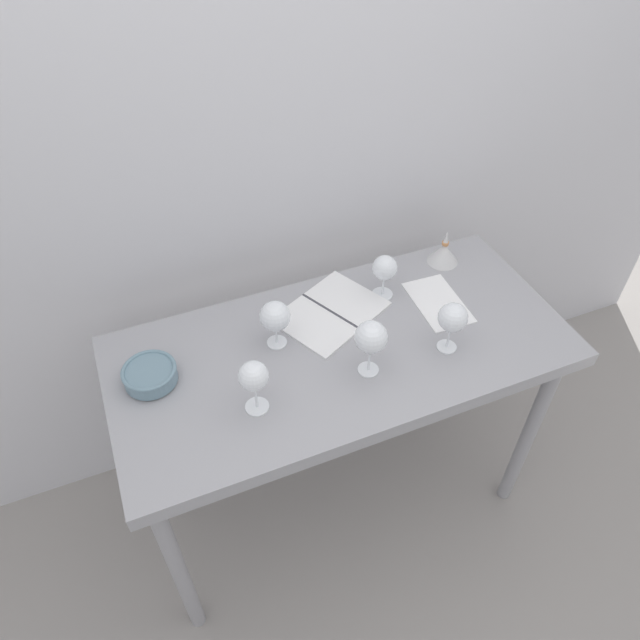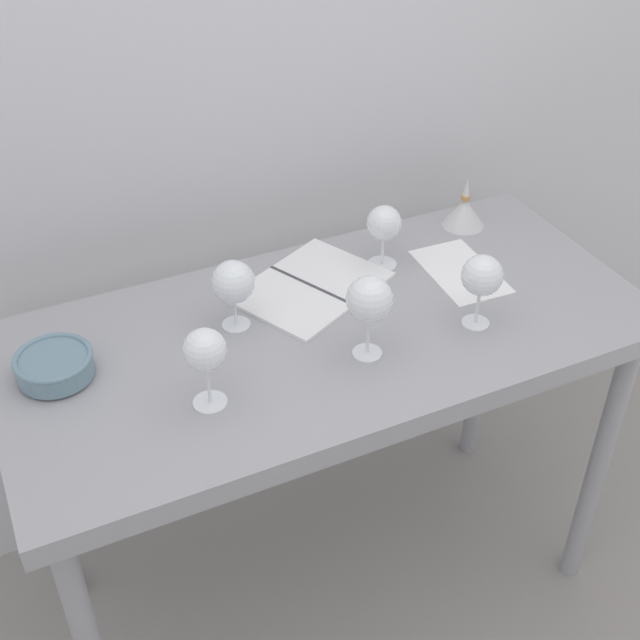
{
  "view_description": "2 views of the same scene",
  "coord_description": "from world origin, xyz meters",
  "px_view_note": "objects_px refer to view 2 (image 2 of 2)",
  "views": [
    {
      "loc": [
        -0.53,
        -1.11,
        2.2
      ],
      "look_at": [
        -0.05,
        0.05,
        0.98
      ],
      "focal_mm": 33.03,
      "sensor_mm": 36.0,
      "label": 1
    },
    {
      "loc": [
        -0.62,
        -1.29,
        1.99
      ],
      "look_at": [
        -0.03,
        -0.02,
        0.93
      ],
      "focal_mm": 46.9,
      "sensor_mm": 36.0,
      "label": 2
    }
  ],
  "objects_px": {
    "wine_glass_near_left": "(205,352)",
    "tasting_sheet_upper": "(460,271)",
    "wine_glass_far_right": "(384,225)",
    "tasting_bowl": "(54,365)",
    "wine_glass_near_right": "(482,277)",
    "decanter_funnel": "(464,211)",
    "open_notebook": "(311,287)",
    "wine_glass_near_center": "(369,301)",
    "wine_glass_far_left": "(233,283)"
  },
  "relations": [
    {
      "from": "wine_glass_near_left",
      "to": "tasting_sheet_upper",
      "type": "distance_m",
      "value": 0.71
    },
    {
      "from": "wine_glass_far_right",
      "to": "tasting_bowl",
      "type": "bearing_deg",
      "value": -174.01
    },
    {
      "from": "wine_glass_near_right",
      "to": "wine_glass_far_right",
      "type": "height_order",
      "value": "wine_glass_near_right"
    },
    {
      "from": "decanter_funnel",
      "to": "tasting_bowl",
      "type": "bearing_deg",
      "value": -171.41
    },
    {
      "from": "open_notebook",
      "to": "wine_glass_near_left",
      "type": "bearing_deg",
      "value": -167.39
    },
    {
      "from": "tasting_sheet_upper",
      "to": "open_notebook",
      "type": "bearing_deg",
      "value": 168.25
    },
    {
      "from": "wine_glass_near_right",
      "to": "tasting_bowl",
      "type": "relative_size",
      "value": 1.09
    },
    {
      "from": "wine_glass_near_left",
      "to": "open_notebook",
      "type": "bearing_deg",
      "value": 38.62
    },
    {
      "from": "wine_glass_near_right",
      "to": "tasting_bowl",
      "type": "distance_m",
      "value": 0.88
    },
    {
      "from": "decanter_funnel",
      "to": "wine_glass_near_right",
      "type": "bearing_deg",
      "value": -119.14
    },
    {
      "from": "wine_glass_near_center",
      "to": "wine_glass_near_right",
      "type": "distance_m",
      "value": 0.26
    },
    {
      "from": "wine_glass_near_left",
      "to": "decanter_funnel",
      "type": "xyz_separation_m",
      "value": [
        0.8,
        0.36,
        -0.09
      ]
    },
    {
      "from": "tasting_bowl",
      "to": "decanter_funnel",
      "type": "xyz_separation_m",
      "value": [
        1.06,
        0.16,
        0.01
      ]
    },
    {
      "from": "tasting_sheet_upper",
      "to": "decanter_funnel",
      "type": "relative_size",
      "value": 1.92
    },
    {
      "from": "wine_glass_near_center",
      "to": "wine_glass_near_right",
      "type": "bearing_deg",
      "value": -1.83
    },
    {
      "from": "wine_glass_far_right",
      "to": "decanter_funnel",
      "type": "relative_size",
      "value": 1.21
    },
    {
      "from": "wine_glass_near_right",
      "to": "wine_glass_far_right",
      "type": "bearing_deg",
      "value": 104.08
    },
    {
      "from": "wine_glass_near_center",
      "to": "wine_glass_near_left",
      "type": "distance_m",
      "value": 0.34
    },
    {
      "from": "wine_glass_near_left",
      "to": "tasting_bowl",
      "type": "height_order",
      "value": "wine_glass_near_left"
    },
    {
      "from": "wine_glass_near_center",
      "to": "wine_glass_near_left",
      "type": "bearing_deg",
      "value": -179.34
    },
    {
      "from": "wine_glass_far_left",
      "to": "tasting_bowl",
      "type": "xyz_separation_m",
      "value": [
        -0.38,
        -0.01,
        -0.08
      ]
    },
    {
      "from": "open_notebook",
      "to": "tasting_bowl",
      "type": "relative_size",
      "value": 2.58
    },
    {
      "from": "wine_glass_near_left",
      "to": "tasting_sheet_upper",
      "type": "height_order",
      "value": "wine_glass_near_left"
    },
    {
      "from": "wine_glass_near_center",
      "to": "wine_glass_near_left",
      "type": "relative_size",
      "value": 1.07
    },
    {
      "from": "open_notebook",
      "to": "decanter_funnel",
      "type": "distance_m",
      "value": 0.48
    },
    {
      "from": "decanter_funnel",
      "to": "wine_glass_far_left",
      "type": "bearing_deg",
      "value": -167.23
    },
    {
      "from": "wine_glass_near_right",
      "to": "tasting_bowl",
      "type": "xyz_separation_m",
      "value": [
        -0.85,
        0.21,
        -0.09
      ]
    },
    {
      "from": "wine_glass_far_right",
      "to": "open_notebook",
      "type": "bearing_deg",
      "value": -175.2
    },
    {
      "from": "wine_glass_near_center",
      "to": "open_notebook",
      "type": "xyz_separation_m",
      "value": [
        -0.01,
        0.26,
        -0.13
      ]
    },
    {
      "from": "wine_glass_far_left",
      "to": "decanter_funnel",
      "type": "distance_m",
      "value": 0.69
    },
    {
      "from": "wine_glass_near_center",
      "to": "decanter_funnel",
      "type": "distance_m",
      "value": 0.59
    },
    {
      "from": "wine_glass_far_right",
      "to": "tasting_sheet_upper",
      "type": "distance_m",
      "value": 0.21
    },
    {
      "from": "wine_glass_far_left",
      "to": "open_notebook",
      "type": "relative_size",
      "value": 0.4
    },
    {
      "from": "wine_glass_near_center",
      "to": "decanter_funnel",
      "type": "xyz_separation_m",
      "value": [
        0.46,
        0.36,
        -0.1
      ]
    },
    {
      "from": "wine_glass_near_right",
      "to": "wine_glass_near_center",
      "type": "bearing_deg",
      "value": 178.17
    },
    {
      "from": "wine_glass_far_left",
      "to": "decanter_funnel",
      "type": "relative_size",
      "value": 1.24
    },
    {
      "from": "tasting_sheet_upper",
      "to": "tasting_bowl",
      "type": "relative_size",
      "value": 1.6
    },
    {
      "from": "decanter_funnel",
      "to": "wine_glass_near_left",
      "type": "bearing_deg",
      "value": -155.79
    },
    {
      "from": "wine_glass_near_center",
      "to": "decanter_funnel",
      "type": "height_order",
      "value": "wine_glass_near_center"
    },
    {
      "from": "decanter_funnel",
      "to": "tasting_sheet_upper",
      "type": "bearing_deg",
      "value": -124.29
    },
    {
      "from": "tasting_sheet_upper",
      "to": "wine_glass_near_right",
      "type": "bearing_deg",
      "value": -110.78
    },
    {
      "from": "wine_glass_near_right",
      "to": "wine_glass_far_left",
      "type": "bearing_deg",
      "value": 155.52
    },
    {
      "from": "open_notebook",
      "to": "wine_glass_far_left",
      "type": "bearing_deg",
      "value": 170.04
    },
    {
      "from": "wine_glass_near_left",
      "to": "decanter_funnel",
      "type": "distance_m",
      "value": 0.89
    },
    {
      "from": "wine_glass_near_right",
      "to": "open_notebook",
      "type": "xyz_separation_m",
      "value": [
        -0.27,
        0.27,
        -0.12
      ]
    },
    {
      "from": "wine_glass_near_right",
      "to": "tasting_sheet_upper",
      "type": "xyz_separation_m",
      "value": [
        0.08,
        0.18,
        -0.12
      ]
    },
    {
      "from": "wine_glass_far_left",
      "to": "decanter_funnel",
      "type": "xyz_separation_m",
      "value": [
        0.67,
        0.15,
        -0.07
      ]
    },
    {
      "from": "wine_glass_near_center",
      "to": "tasting_sheet_upper",
      "type": "height_order",
      "value": "wine_glass_near_center"
    },
    {
      "from": "wine_glass_far_left",
      "to": "decanter_funnel",
      "type": "bearing_deg",
      "value": 12.77
    },
    {
      "from": "wine_glass_far_right",
      "to": "open_notebook",
      "type": "xyz_separation_m",
      "value": [
        -0.19,
        -0.02,
        -0.11
      ]
    }
  ]
}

